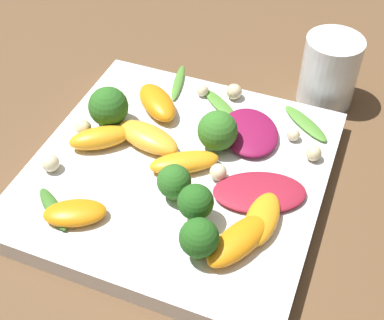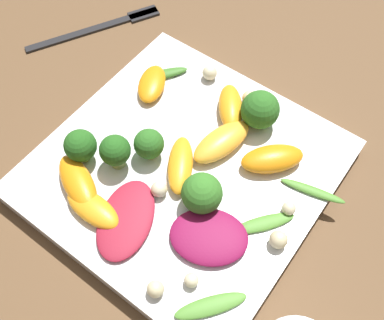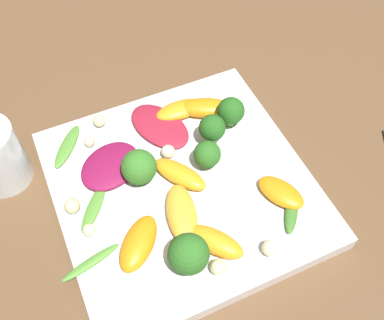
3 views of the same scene
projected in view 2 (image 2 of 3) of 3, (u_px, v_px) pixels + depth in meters
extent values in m
plane|color=brown|center=(185.00, 175.00, 0.51)|extent=(2.40, 2.40, 0.00)
cube|color=white|center=(185.00, 170.00, 0.50)|extent=(0.30, 0.30, 0.02)
cube|color=#262628|center=(93.00, 28.00, 0.63)|extent=(0.18, 0.10, 0.01)
cube|color=#262628|center=(143.00, 13.00, 0.65)|extent=(0.05, 0.04, 0.01)
ellipsoid|color=maroon|center=(209.00, 236.00, 0.44)|extent=(0.09, 0.10, 0.01)
ellipsoid|color=maroon|center=(126.00, 219.00, 0.45)|extent=(0.10, 0.08, 0.01)
ellipsoid|color=orange|center=(78.00, 183.00, 0.47)|extent=(0.06, 0.08, 0.02)
ellipsoid|color=#FCAD33|center=(222.00, 142.00, 0.50)|extent=(0.08, 0.05, 0.02)
ellipsoid|color=orange|center=(178.00, 163.00, 0.48)|extent=(0.07, 0.06, 0.02)
ellipsoid|color=orange|center=(227.00, 105.00, 0.52)|extent=(0.07, 0.06, 0.02)
ellipsoid|color=orange|center=(272.00, 159.00, 0.48)|extent=(0.07, 0.07, 0.02)
ellipsoid|color=orange|center=(152.00, 84.00, 0.54)|extent=(0.07, 0.05, 0.02)
ellipsoid|color=orange|center=(93.00, 208.00, 0.46)|extent=(0.03, 0.07, 0.02)
cylinder|color=#7A9E51|center=(117.00, 159.00, 0.48)|extent=(0.02, 0.02, 0.02)
sphere|color=#26601E|center=(115.00, 150.00, 0.47)|extent=(0.03, 0.03, 0.03)
cylinder|color=#84AD5B|center=(258.00, 120.00, 0.52)|extent=(0.01, 0.01, 0.01)
sphere|color=#2D6B23|center=(260.00, 110.00, 0.50)|extent=(0.04, 0.04, 0.04)
cylinder|color=#7A9E51|center=(202.00, 201.00, 0.46)|extent=(0.01, 0.01, 0.01)
sphere|color=#387A28|center=(202.00, 193.00, 0.45)|extent=(0.04, 0.04, 0.04)
cylinder|color=#84AD5B|center=(84.00, 154.00, 0.49)|extent=(0.01, 0.01, 0.02)
sphere|color=#26601E|center=(80.00, 146.00, 0.47)|extent=(0.04, 0.04, 0.04)
cylinder|color=#84AD5B|center=(150.00, 152.00, 0.49)|extent=(0.01, 0.01, 0.01)
sphere|color=#2D6B23|center=(149.00, 144.00, 0.48)|extent=(0.03, 0.03, 0.03)
ellipsoid|color=#518E33|center=(313.00, 191.00, 0.47)|extent=(0.03, 0.07, 0.01)
ellipsoid|color=#518E33|center=(211.00, 306.00, 0.41)|extent=(0.07, 0.06, 0.01)
ellipsoid|color=#3D7528|center=(164.00, 74.00, 0.56)|extent=(0.06, 0.05, 0.01)
ellipsoid|color=#518E33|center=(263.00, 223.00, 0.45)|extent=(0.06, 0.05, 0.01)
sphere|color=beige|center=(278.00, 240.00, 0.44)|extent=(0.02, 0.02, 0.02)
sphere|color=beige|center=(155.00, 289.00, 0.41)|extent=(0.02, 0.02, 0.02)
sphere|color=beige|center=(210.00, 73.00, 0.55)|extent=(0.02, 0.02, 0.02)
sphere|color=beige|center=(289.00, 208.00, 0.46)|extent=(0.01, 0.01, 0.01)
sphere|color=beige|center=(160.00, 190.00, 0.47)|extent=(0.02, 0.02, 0.02)
sphere|color=beige|center=(249.00, 98.00, 0.53)|extent=(0.02, 0.02, 0.02)
sphere|color=beige|center=(191.00, 280.00, 0.42)|extent=(0.01, 0.01, 0.01)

